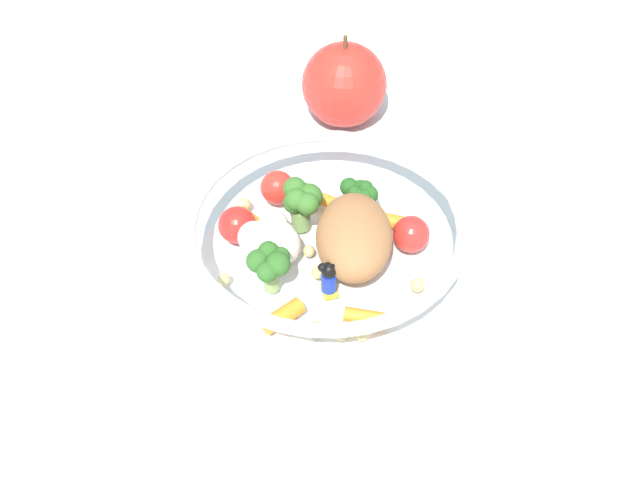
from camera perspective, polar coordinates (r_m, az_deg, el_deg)
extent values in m
plane|color=silver|center=(0.68, 0.39, -1.85)|extent=(2.40, 2.40, 0.00)
cylinder|color=white|center=(0.68, 0.00, -1.47)|extent=(0.20, 0.20, 0.01)
torus|color=white|center=(0.64, 0.00, 1.23)|extent=(0.21, 0.21, 0.01)
ellipsoid|color=#9E663D|center=(0.65, 2.25, 0.18)|extent=(0.10, 0.08, 0.05)
cylinder|color=#7FAD5B|center=(0.69, -1.27, 1.47)|extent=(0.02, 0.02, 0.02)
sphere|color=#386B28|center=(0.67, -1.55, 2.68)|extent=(0.02, 0.02, 0.02)
sphere|color=#386B28|center=(0.67, -0.82, 2.39)|extent=(0.02, 0.02, 0.02)
sphere|color=#386B28|center=(0.68, -0.71, 2.84)|extent=(0.02, 0.02, 0.02)
sphere|color=#386B28|center=(0.68, -1.19, 3.00)|extent=(0.02, 0.02, 0.02)
sphere|color=#386B28|center=(0.68, -1.67, 3.40)|extent=(0.02, 0.02, 0.02)
sphere|color=#386B28|center=(0.68, -1.72, 2.47)|extent=(0.02, 0.02, 0.02)
cylinder|color=#7FAD5B|center=(0.70, 2.67, 2.17)|extent=(0.01, 0.01, 0.01)
sphere|color=#23561E|center=(0.69, 2.55, 2.79)|extent=(0.02, 0.02, 0.02)
sphere|color=#23561E|center=(0.69, 2.95, 2.89)|extent=(0.01, 0.01, 0.01)
sphere|color=#23561E|center=(0.69, 3.22, 2.99)|extent=(0.02, 0.02, 0.02)
sphere|color=#23561E|center=(0.69, 3.01, 3.43)|extent=(0.01, 0.01, 0.01)
sphere|color=#23561E|center=(0.70, 2.68, 3.34)|extent=(0.02, 0.02, 0.02)
sphere|color=#23561E|center=(0.70, 2.19, 3.45)|extent=(0.02, 0.02, 0.02)
sphere|color=#23561E|center=(0.69, 2.26, 3.13)|extent=(0.01, 0.01, 0.01)
cylinder|color=#8EB766|center=(0.65, -3.22, -2.60)|extent=(0.01, 0.01, 0.02)
sphere|color=#2D6023|center=(0.62, -3.50, -2.10)|extent=(0.02, 0.02, 0.02)
sphere|color=#2D6023|center=(0.63, -2.80, -1.57)|extent=(0.02, 0.02, 0.02)
sphere|color=#2D6023|center=(0.63, -2.64, -1.10)|extent=(0.02, 0.02, 0.02)
sphere|color=#2D6023|center=(0.63, -3.40, -0.78)|extent=(0.02, 0.02, 0.02)
sphere|color=#2D6023|center=(0.63, -4.09, -1.39)|extent=(0.02, 0.02, 0.02)
sphere|color=white|center=(0.66, -3.88, -0.74)|extent=(0.02, 0.02, 0.02)
sphere|color=white|center=(0.66, -2.64, -0.33)|extent=(0.03, 0.03, 0.03)
sphere|color=white|center=(0.67, -2.48, 0.23)|extent=(0.02, 0.02, 0.02)
sphere|color=white|center=(0.67, -3.09, 1.06)|extent=(0.02, 0.02, 0.02)
sphere|color=white|center=(0.67, -3.47, 0.03)|extent=(0.02, 0.02, 0.02)
sphere|color=white|center=(0.67, -4.36, 0.18)|extent=(0.03, 0.03, 0.03)
cube|color=yellow|center=(0.65, 0.58, -3.34)|extent=(0.02, 0.02, 0.00)
cylinder|color=#1933B2|center=(0.64, 0.59, -2.77)|extent=(0.02, 0.02, 0.02)
sphere|color=black|center=(0.63, 0.60, -1.98)|extent=(0.01, 0.01, 0.01)
sphere|color=black|center=(0.63, 1.05, -1.63)|extent=(0.01, 0.01, 0.01)
sphere|color=black|center=(0.63, 0.15, -1.82)|extent=(0.01, 0.01, 0.01)
cylinder|color=orange|center=(0.70, -4.62, 1.35)|extent=(0.02, 0.03, 0.01)
cylinder|color=orange|center=(0.63, -2.47, -5.02)|extent=(0.03, 0.03, 0.01)
cylinder|color=orange|center=(0.63, 3.04, -5.09)|extent=(0.01, 0.03, 0.01)
cylinder|color=orange|center=(0.71, 0.63, 2.52)|extent=(0.02, 0.03, 0.01)
cylinder|color=orange|center=(0.69, 5.20, 1.13)|extent=(0.01, 0.03, 0.01)
sphere|color=red|center=(0.67, 6.01, 0.39)|extent=(0.03, 0.03, 0.03)
sphere|color=red|center=(0.68, -5.55, 0.89)|extent=(0.03, 0.03, 0.03)
sphere|color=red|center=(0.71, -2.82, 3.47)|extent=(0.03, 0.03, 0.03)
sphere|color=tan|center=(0.63, -4.67, -4.74)|extent=(0.01, 0.01, 0.01)
sphere|color=tan|center=(0.62, -0.19, -5.82)|extent=(0.01, 0.01, 0.01)
sphere|color=#D1B775|center=(0.67, -0.63, -0.52)|extent=(0.01, 0.01, 0.01)
sphere|color=tan|center=(0.62, 1.38, -6.27)|extent=(0.01, 0.01, 0.01)
sphere|color=tan|center=(0.66, -6.32, -2.57)|extent=(0.01, 0.01, 0.01)
sphere|color=#D1B775|center=(0.71, -5.03, 2.33)|extent=(0.01, 0.01, 0.01)
sphere|color=tan|center=(0.72, 2.33, 3.23)|extent=(0.01, 0.01, 0.01)
sphere|color=#D1B775|center=(0.62, 2.78, -6.21)|extent=(0.01, 0.01, 0.01)
sphere|color=tan|center=(0.69, 4.21, 0.57)|extent=(0.01, 0.01, 0.01)
sphere|color=tan|center=(0.65, 6.43, -2.98)|extent=(0.01, 0.01, 0.01)
sphere|color=tan|center=(0.62, 1.69, -5.75)|extent=(0.01, 0.01, 0.01)
sphere|color=tan|center=(0.66, -0.31, -2.12)|extent=(0.01, 0.01, 0.01)
sphere|color=red|center=(0.79, 1.61, 10.17)|extent=(0.08, 0.08, 0.08)
cylinder|color=brown|center=(0.77, 1.67, 12.87)|extent=(0.00, 0.00, 0.01)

